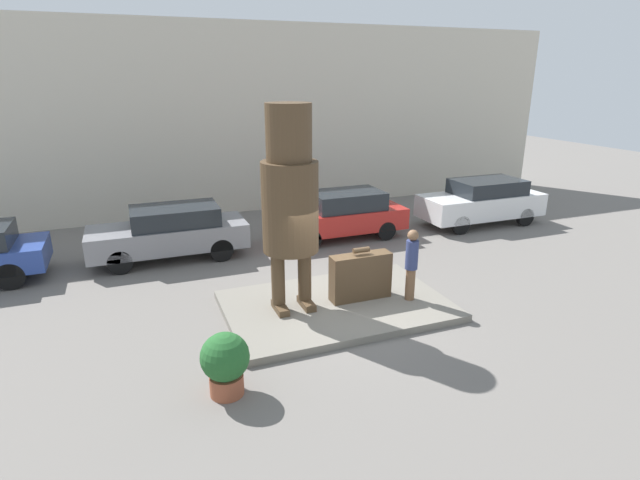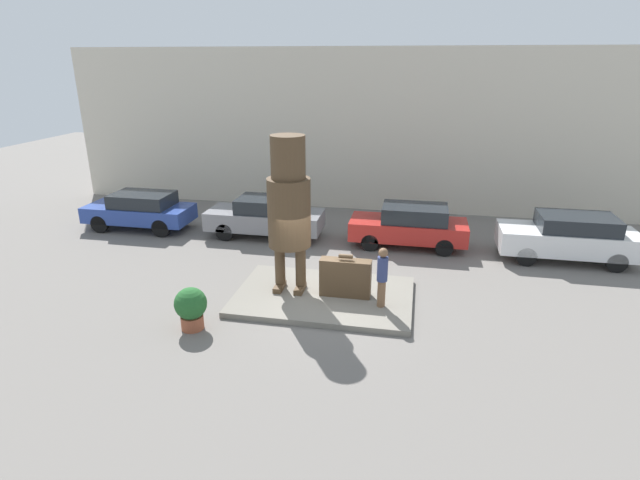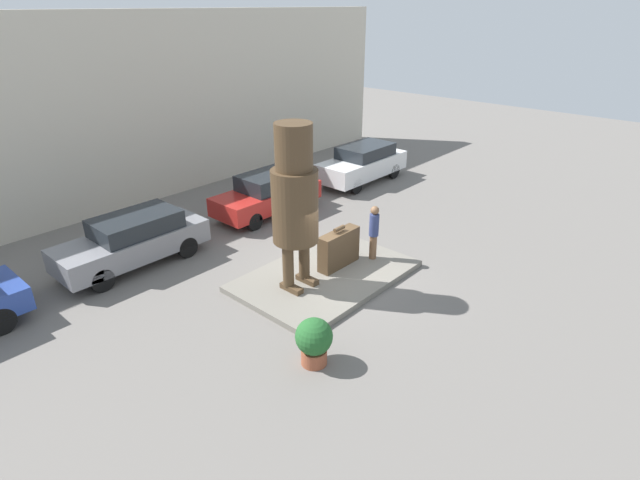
{
  "view_description": "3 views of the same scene",
  "coord_description": "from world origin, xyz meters",
  "px_view_note": "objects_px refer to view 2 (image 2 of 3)",
  "views": [
    {
      "loc": [
        -4.19,
        -9.75,
        5.23
      ],
      "look_at": [
        -0.45,
        -0.11,
        1.8
      ],
      "focal_mm": 28.0,
      "sensor_mm": 36.0,
      "label": 1
    },
    {
      "loc": [
        2.46,
        -12.9,
        6.62
      ],
      "look_at": [
        -0.15,
        0.17,
        1.77
      ],
      "focal_mm": 28.0,
      "sensor_mm": 36.0,
      "label": 2
    },
    {
      "loc": [
        -9.58,
        -8.4,
        7.32
      ],
      "look_at": [
        -0.26,
        -0.01,
        1.34
      ],
      "focal_mm": 28.0,
      "sensor_mm": 36.0,
      "label": 3
    }
  ],
  "objects_px": {
    "planter_pot": "(191,307)",
    "giant_suitcase": "(345,278)",
    "parked_car_white": "(569,237)",
    "statue_figure": "(289,203)",
    "tourist": "(382,275)",
    "parked_car_grey": "(266,216)",
    "parked_car_blue": "(140,210)",
    "parked_car_red": "(410,225)"
  },
  "relations": [
    {
      "from": "giant_suitcase",
      "to": "tourist",
      "type": "height_order",
      "value": "tourist"
    },
    {
      "from": "parked_car_white",
      "to": "parked_car_blue",
      "type": "bearing_deg",
      "value": -0.94
    },
    {
      "from": "giant_suitcase",
      "to": "planter_pot",
      "type": "height_order",
      "value": "giant_suitcase"
    },
    {
      "from": "statue_figure",
      "to": "parked_car_white",
      "type": "height_order",
      "value": "statue_figure"
    },
    {
      "from": "statue_figure",
      "to": "tourist",
      "type": "bearing_deg",
      "value": -12.47
    },
    {
      "from": "statue_figure",
      "to": "giant_suitcase",
      "type": "relative_size",
      "value": 3.1
    },
    {
      "from": "tourist",
      "to": "statue_figure",
      "type": "bearing_deg",
      "value": 167.53
    },
    {
      "from": "tourist",
      "to": "parked_car_red",
      "type": "bearing_deg",
      "value": 83.62
    },
    {
      "from": "parked_car_grey",
      "to": "parked_car_white",
      "type": "bearing_deg",
      "value": 178.25
    },
    {
      "from": "parked_car_red",
      "to": "parked_car_white",
      "type": "bearing_deg",
      "value": 176.4
    },
    {
      "from": "giant_suitcase",
      "to": "planter_pot",
      "type": "xyz_separation_m",
      "value": [
        -3.66,
        -2.36,
        -0.1
      ]
    },
    {
      "from": "tourist",
      "to": "parked_car_white",
      "type": "xyz_separation_m",
      "value": [
        6.01,
        5.03,
        -0.24
      ]
    },
    {
      "from": "parked_car_grey",
      "to": "parked_car_red",
      "type": "distance_m",
      "value": 5.53
    },
    {
      "from": "giant_suitcase",
      "to": "parked_car_blue",
      "type": "distance_m",
      "value": 10.39
    },
    {
      "from": "tourist",
      "to": "parked_car_grey",
      "type": "relative_size",
      "value": 0.38
    },
    {
      "from": "statue_figure",
      "to": "parked_car_grey",
      "type": "distance_m",
      "value": 5.61
    },
    {
      "from": "giant_suitcase",
      "to": "parked_car_grey",
      "type": "relative_size",
      "value": 0.32
    },
    {
      "from": "parked_car_white",
      "to": "planter_pot",
      "type": "xyz_separation_m",
      "value": [
        -10.74,
        -6.92,
        -0.24
      ]
    },
    {
      "from": "statue_figure",
      "to": "tourist",
      "type": "relative_size",
      "value": 2.64
    },
    {
      "from": "parked_car_red",
      "to": "parked_car_white",
      "type": "xyz_separation_m",
      "value": [
        5.41,
        -0.34,
        0.04
      ]
    },
    {
      "from": "planter_pot",
      "to": "parked_car_grey",
      "type": "bearing_deg",
      "value": 91.6
    },
    {
      "from": "parked_car_grey",
      "to": "planter_pot",
      "type": "xyz_separation_m",
      "value": [
        0.2,
        -7.26,
        -0.21
      ]
    },
    {
      "from": "statue_figure",
      "to": "tourist",
      "type": "height_order",
      "value": "statue_figure"
    },
    {
      "from": "tourist",
      "to": "parked_car_blue",
      "type": "distance_m",
      "value": 11.57
    },
    {
      "from": "parked_car_grey",
      "to": "parked_car_red",
      "type": "xyz_separation_m",
      "value": [
        5.53,
        0.01,
        -0.02
      ]
    },
    {
      "from": "giant_suitcase",
      "to": "parked_car_grey",
      "type": "distance_m",
      "value": 6.23
    },
    {
      "from": "parked_car_blue",
      "to": "parked_car_red",
      "type": "relative_size",
      "value": 1.01
    },
    {
      "from": "planter_pot",
      "to": "giant_suitcase",
      "type": "bearing_deg",
      "value": 32.86
    },
    {
      "from": "parked_car_blue",
      "to": "parked_car_grey",
      "type": "xyz_separation_m",
      "value": [
        5.34,
        0.07,
        0.02
      ]
    },
    {
      "from": "statue_figure",
      "to": "planter_pot",
      "type": "distance_m",
      "value": 3.87
    },
    {
      "from": "planter_pot",
      "to": "parked_car_red",
      "type": "bearing_deg",
      "value": 53.72
    },
    {
      "from": "parked_car_white",
      "to": "planter_pot",
      "type": "bearing_deg",
      "value": 32.8
    },
    {
      "from": "giant_suitcase",
      "to": "parked_car_red",
      "type": "height_order",
      "value": "parked_car_red"
    },
    {
      "from": "statue_figure",
      "to": "giant_suitcase",
      "type": "bearing_deg",
      "value": -4.51
    },
    {
      "from": "statue_figure",
      "to": "parked_car_blue",
      "type": "relative_size",
      "value": 1.05
    },
    {
      "from": "statue_figure",
      "to": "parked_car_grey",
      "type": "relative_size",
      "value": 1.01
    },
    {
      "from": "parked_car_blue",
      "to": "parked_car_white",
      "type": "bearing_deg",
      "value": 179.06
    },
    {
      "from": "parked_car_blue",
      "to": "parked_car_red",
      "type": "height_order",
      "value": "parked_car_red"
    },
    {
      "from": "giant_suitcase",
      "to": "statue_figure",
      "type": "bearing_deg",
      "value": 175.49
    },
    {
      "from": "giant_suitcase",
      "to": "parked_car_white",
      "type": "bearing_deg",
      "value": 32.76
    },
    {
      "from": "tourist",
      "to": "giant_suitcase",
      "type": "bearing_deg",
      "value": 156.18
    },
    {
      "from": "parked_car_grey",
      "to": "tourist",
      "type": "bearing_deg",
      "value": 132.58
    }
  ]
}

